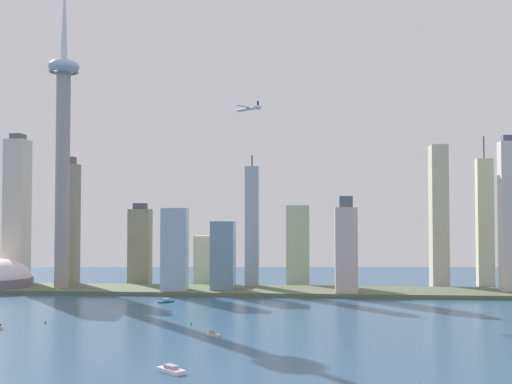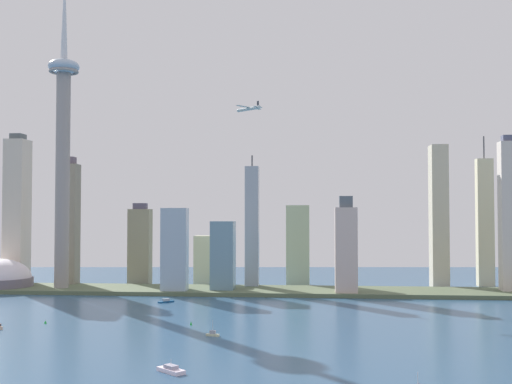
{
  "view_description": "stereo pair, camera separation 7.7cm",
  "coord_description": "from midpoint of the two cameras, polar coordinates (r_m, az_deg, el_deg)",
  "views": [
    {
      "loc": [
        64.49,
        -207.82,
        77.2
      ],
      "look_at": [
        4.98,
        441.26,
        102.28
      ],
      "focal_mm": 45.62,
      "sensor_mm": 36.0,
      "label": 1
    },
    {
      "loc": [
        64.56,
        -207.81,
        77.2
      ],
      "look_at": [
        4.98,
        441.26,
        102.28
      ],
      "focal_mm": 45.62,
      "sensor_mm": 36.0,
      "label": 2
    }
  ],
  "objects": [
    {
      "name": "skyscraper_12",
      "position": [
        695.42,
        -0.35,
        -3.15
      ],
      "size": [
        14.26,
        14.48,
        143.28
      ],
      "color": "#95A1B0",
      "rests_on": "ground"
    },
    {
      "name": "boat_0",
      "position": [
        431.68,
        -3.82,
        -12.32
      ],
      "size": [
        9.01,
        4.53,
        10.36
      ],
      "rotation": [
        0.0,
        0.0,
        2.88
      ],
      "color": "beige",
      "rests_on": "ground"
    },
    {
      "name": "waterfront_pier",
      "position": [
        670.57,
        -0.32,
        -8.65
      ],
      "size": [
        728.78,
        76.88,
        3.9
      ],
      "primitive_type": "cube",
      "color": "#556347",
      "rests_on": "ground"
    },
    {
      "name": "channel_buoy_0",
      "position": [
        503.87,
        -17.98,
        -10.79
      ],
      "size": [
        1.98,
        1.98,
        2.12
      ],
      "primitive_type": "cone",
      "color": "green",
      "rests_on": "ground"
    },
    {
      "name": "skyscraper_5",
      "position": [
        772.95,
        19.42,
        -2.5
      ],
      "size": [
        17.71,
        13.04,
        168.23
      ],
      "color": "beige",
      "rests_on": "ground"
    },
    {
      "name": "skyscraper_7",
      "position": [
        745.82,
        -4.64,
        -5.99
      ],
      "size": [
        18.8,
        22.47,
        55.76
      ],
      "color": "beige",
      "rests_on": "ground"
    },
    {
      "name": "skyscraper_2",
      "position": [
        748.62,
        -10.14,
        -4.69
      ],
      "size": [
        24.56,
        17.07,
        92.81
      ],
      "color": "gray",
      "rests_on": "ground"
    },
    {
      "name": "boat_4",
      "position": [
        336.71,
        -7.47,
        -15.19
      ],
      "size": [
        16.49,
        15.6,
        6.75
      ],
      "rotation": [
        0.0,
        0.0,
        5.56
      ],
      "color": "white",
      "rests_on": "ground"
    },
    {
      "name": "skyscraper_9",
      "position": [
        747.55,
        -16.08,
        -2.72
      ],
      "size": [
        19.83,
        18.46,
        143.71
      ],
      "color": "gray",
      "rests_on": "ground"
    },
    {
      "name": "skyscraper_8",
      "position": [
        664.31,
        -2.92,
        -5.72
      ],
      "size": [
        23.47,
        24.02,
        72.83
      ],
      "color": "#698DA1",
      "rests_on": "ground"
    },
    {
      "name": "skyscraper_10",
      "position": [
        656.4,
        -7.15,
        -5.17
      ],
      "size": [
        25.8,
        15.4,
        86.11
      ],
      "color": "#9DB2C5",
      "rests_on": "ground"
    },
    {
      "name": "skyscraper_6",
      "position": [
        784.6,
        -20.22,
        -1.59
      ],
      "size": [
        22.26,
        26.89,
        171.59
      ],
      "color": "beige",
      "rests_on": "ground"
    },
    {
      "name": "observation_tower",
      "position": [
        711.54,
        -16.57,
        4.6
      ],
      "size": [
        32.44,
        32.44,
        345.77
      ],
      "color": "gray",
      "rests_on": "ground"
    },
    {
      "name": "channel_buoy_1",
      "position": [
        475.61,
        -5.72,
        -11.36
      ],
      "size": [
        1.57,
        1.57,
        2.84
      ],
      "primitive_type": "cone",
      "color": "green",
      "rests_on": "ground"
    },
    {
      "name": "skyscraper_3",
      "position": [
        695.75,
        21.21,
        -2.03
      ],
      "size": [
        15.61,
        15.93,
        159.12
      ],
      "color": "beige",
      "rests_on": "ground"
    },
    {
      "name": "skyscraper_0",
      "position": [
        742.52,
        3.68,
        -4.67
      ],
      "size": [
        26.14,
        17.08,
        90.46
      ],
      "color": "#A8BB95",
      "rests_on": "ground"
    },
    {
      "name": "boat_3",
      "position": [
        600.52,
        -7.9,
        -9.45
      ],
      "size": [
        13.23,
        14.19,
        3.45
      ],
      "rotation": [
        0.0,
        0.0,
        0.85
      ],
      "color": "navy",
      "rests_on": "ground"
    },
    {
      "name": "airplane",
      "position": [
        702.06,
        -0.69,
        7.31
      ],
      "size": [
        29.68,
        29.76,
        8.53
      ],
      "rotation": [
        0.0,
        0.0,
        2.47
      ],
      "color": "#ABC2C8"
    },
    {
      "name": "skyscraper_11",
      "position": [
        641.66,
        7.9,
        -5.02
      ],
      "size": [
        21.45,
        19.68,
        97.58
      ],
      "color": "beige",
      "rests_on": "ground"
    },
    {
      "name": "skyscraper_1",
      "position": [
        742.6,
        15.73,
        -2.04
      ],
      "size": [
        17.98,
        25.08,
        156.4
      ],
      "color": "#C1B79D",
      "rests_on": "ground"
    }
  ]
}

